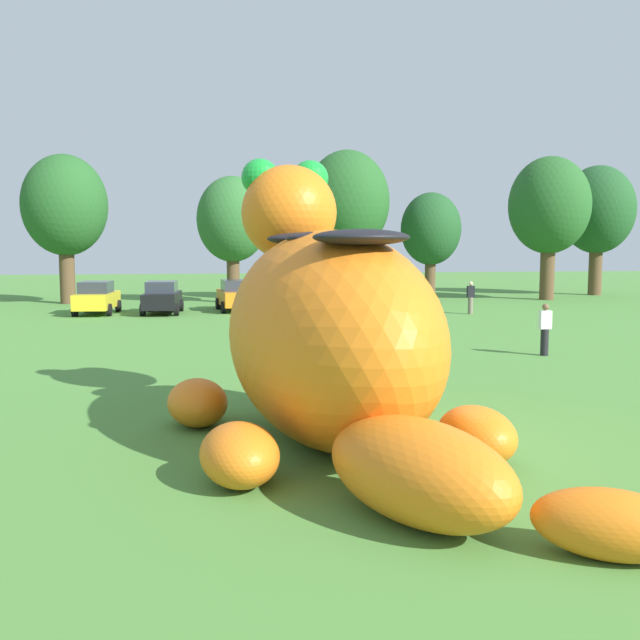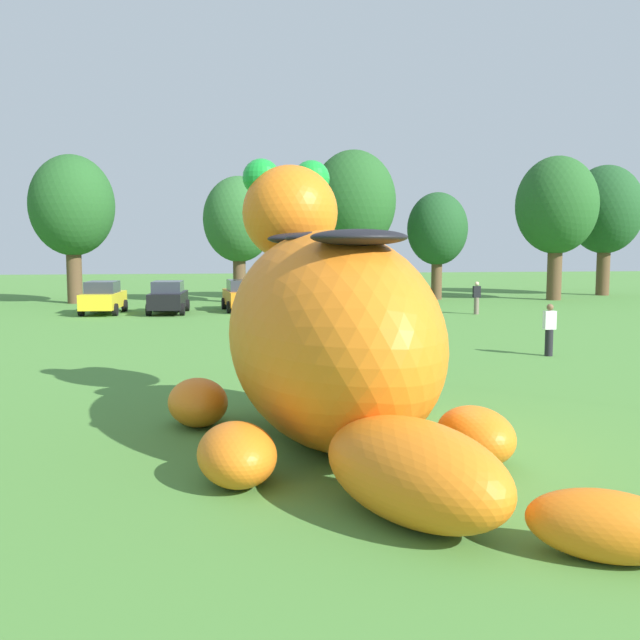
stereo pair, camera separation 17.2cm
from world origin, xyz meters
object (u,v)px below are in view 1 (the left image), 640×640
at_px(car_yellow, 97,298).
at_px(spectator_near_inflatable, 545,330).
at_px(car_orange, 236,295).
at_px(car_black, 162,297).
at_px(spectator_mid_field, 471,298).
at_px(giant_inflatable_creature, 330,334).

xyz_separation_m(car_yellow, spectator_near_inflatable, (16.63, -17.12, -0.01)).
bearing_deg(car_orange, spectator_near_inflatable, -62.35).
xyz_separation_m(car_black, spectator_mid_field, (16.02, -2.79, -0.01)).
distance_m(giant_inflatable_creature, spectator_near_inflatable, 12.77).
bearing_deg(car_yellow, car_orange, 5.17).
bearing_deg(giant_inflatable_creature, spectator_near_inflatable, 46.49).
bearing_deg(spectator_mid_field, car_orange, 162.72).
height_order(car_black, spectator_mid_field, car_black).
height_order(giant_inflatable_creature, spectator_near_inflatable, giant_inflatable_creature).
bearing_deg(spectator_near_inflatable, spectator_mid_field, 78.82).
distance_m(giant_inflatable_creature, spectator_mid_field, 25.97).
bearing_deg(car_black, giant_inflatable_creature, -80.21).
height_order(car_yellow, car_orange, same).
xyz_separation_m(car_yellow, car_orange, (7.31, 0.66, 0.00)).
distance_m(car_black, spectator_mid_field, 16.26).
bearing_deg(car_yellow, car_black, -5.28).
xyz_separation_m(car_yellow, car_black, (3.38, -0.31, 0.00)).
xyz_separation_m(car_black, car_orange, (3.93, 0.97, 0.00)).
distance_m(car_orange, spectator_near_inflatable, 20.08).
height_order(giant_inflatable_creature, car_orange, giant_inflatable_creature).
bearing_deg(car_orange, car_black, -166.08).
height_order(spectator_near_inflatable, spectator_mid_field, same).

